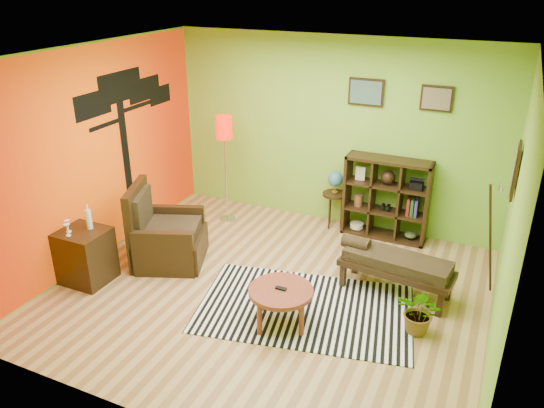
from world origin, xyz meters
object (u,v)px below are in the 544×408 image
at_px(floor_lamp, 224,137).
at_px(potted_plant, 420,316).
at_px(side_cabinet, 85,255).
at_px(globe_table, 335,185).
at_px(bench, 394,263).
at_px(coffee_table, 281,294).
at_px(armchair, 165,239).
at_px(cube_shelf, 387,199).

distance_m(floor_lamp, potted_plant, 3.82).
relative_size(side_cabinet, floor_lamp, 0.61).
height_order(globe_table, bench, globe_table).
bearing_deg(coffee_table, globe_table, 95.51).
height_order(coffee_table, armchair, armchair).
distance_m(globe_table, bench, 1.91).
distance_m(floor_lamp, bench, 3.12).
relative_size(coffee_table, globe_table, 0.80).
distance_m(armchair, globe_table, 2.61).
bearing_deg(bench, cube_shelf, 106.91).
bearing_deg(floor_lamp, bench, -19.02).
distance_m(armchair, potted_plant, 3.40).
bearing_deg(coffee_table, cube_shelf, 78.00).
relative_size(coffee_table, armchair, 0.62).
height_order(coffee_table, cube_shelf, cube_shelf).
relative_size(side_cabinet, bench, 0.72).
bearing_deg(floor_lamp, cube_shelf, 10.90).
xyz_separation_m(side_cabinet, bench, (3.55, 1.32, 0.05)).
bearing_deg(potted_plant, globe_table, 128.50).
bearing_deg(cube_shelf, globe_table, 178.82).
bearing_deg(side_cabinet, cube_shelf, 41.36).
distance_m(globe_table, cube_shelf, 0.79).
bearing_deg(potted_plant, side_cabinet, -170.73).
xyz_separation_m(coffee_table, floor_lamp, (-1.83, 2.09, 0.97)).
height_order(side_cabinet, potted_plant, side_cabinet).
bearing_deg(side_cabinet, globe_table, 49.87).
bearing_deg(bench, globe_table, 130.30).
bearing_deg(bench, armchair, -170.34).
xyz_separation_m(globe_table, cube_shelf, (0.79, -0.02, -0.07)).
relative_size(coffee_table, floor_lamp, 0.43).
distance_m(armchair, side_cabinet, 1.02).
height_order(globe_table, cube_shelf, cube_shelf).
relative_size(side_cabinet, cube_shelf, 0.84).
bearing_deg(side_cabinet, armchair, 53.22).
bearing_deg(coffee_table, potted_plant, 17.88).
height_order(globe_table, potted_plant, globe_table).
bearing_deg(bench, floor_lamp, 160.98).
distance_m(globe_table, potted_plant, 2.73).
xyz_separation_m(globe_table, potted_plant, (1.67, -2.10, -0.46)).
relative_size(coffee_table, bench, 0.51).
xyz_separation_m(floor_lamp, cube_shelf, (2.37, 0.46, -0.74)).
height_order(side_cabinet, globe_table, side_cabinet).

